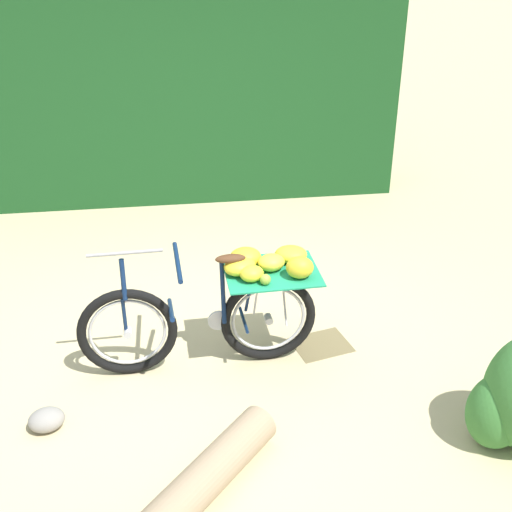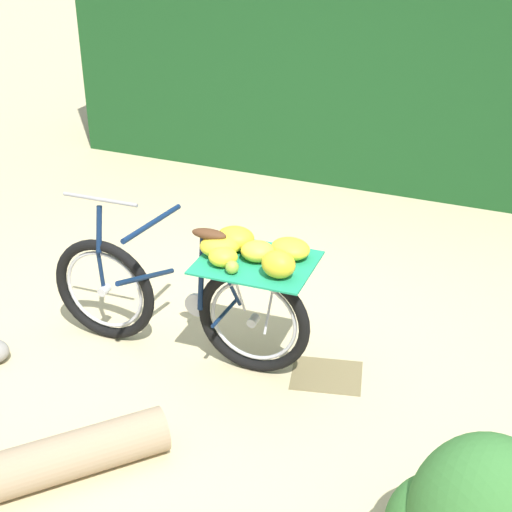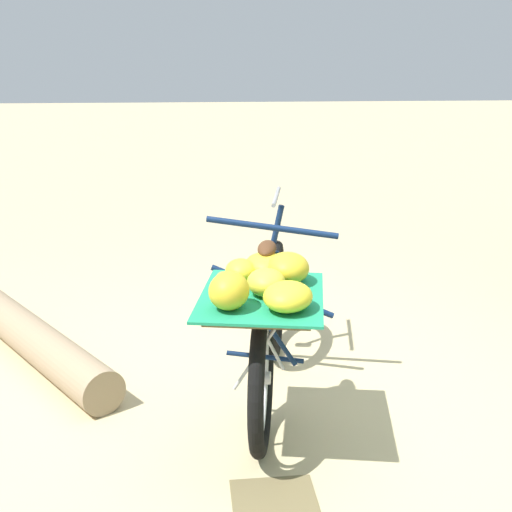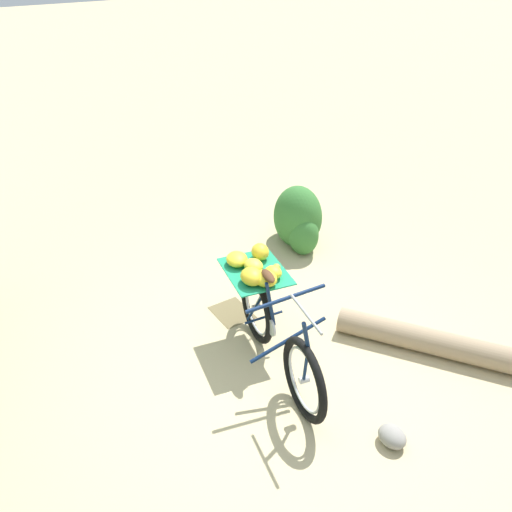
% 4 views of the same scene
% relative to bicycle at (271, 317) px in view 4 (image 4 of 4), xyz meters
% --- Properties ---
extents(ground_plane, '(60.00, 60.00, 0.00)m').
position_rel_bicycle_xyz_m(ground_plane, '(-0.02, -0.20, -0.52)').
color(ground_plane, '#C6B284').
extents(bicycle, '(1.80, 0.83, 1.03)m').
position_rel_bicycle_xyz_m(bicycle, '(0.00, 0.00, 0.00)').
color(bicycle, black).
rests_on(bicycle, ground_plane).
extents(fallen_log, '(1.60, 1.20, 0.25)m').
position_rel_bicycle_xyz_m(fallen_log, '(0.74, 1.35, -0.39)').
color(fallen_log, '#9E8466').
rests_on(fallen_log, ground_plane).
extents(shrub_cluster, '(0.86, 0.59, 0.82)m').
position_rel_bicycle_xyz_m(shrub_cluster, '(-1.60, 1.52, -0.16)').
color(shrub_cluster, '#387533').
rests_on(shrub_cluster, ground_plane).
extents(path_stone, '(0.24, 0.20, 0.15)m').
position_rel_bicycle_xyz_m(path_stone, '(1.32, 0.26, -0.44)').
color(path_stone, gray).
rests_on(path_stone, ground_plane).
extents(leaf_litter_patch, '(0.44, 0.36, 0.01)m').
position_rel_bicycle_xyz_m(leaf_litter_patch, '(-0.83, 0.07, -0.52)').
color(leaf_litter_patch, olive).
rests_on(leaf_litter_patch, ground_plane).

